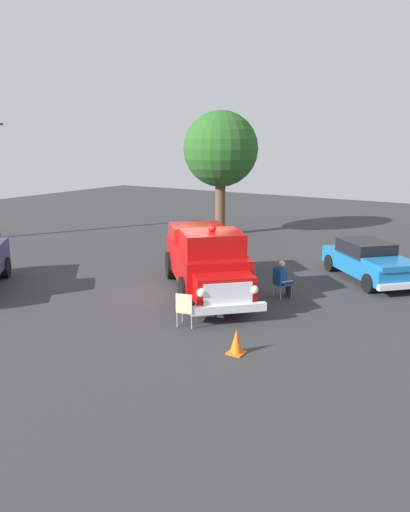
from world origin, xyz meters
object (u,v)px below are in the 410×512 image
lawn_chair_by_car (185,307)px  classic_hot_rod (370,261)px  vintage_fire_truck (206,259)px  spectator_seated (283,277)px  traffic_cone (236,342)px  oak_tree_left (221,150)px  lawn_chair_near_truck (280,281)px

lawn_chair_by_car → classic_hot_rod: bearing=-113.0°
vintage_fire_truck → classic_hot_rod: vintage_fire_truck is taller
classic_hot_rod → lawn_chair_by_car: (3.24, 7.64, -0.16)m
lawn_chair_by_car → spectator_seated: bearing=-107.9°
classic_hot_rod → lawn_chair_by_car: 8.30m
lawn_chair_by_car → traffic_cone: bearing=159.7°
oak_tree_left → traffic_cone: oak_tree_left is taller
classic_hot_rod → traffic_cone: 8.49m
spectator_seated → oak_tree_left: size_ratio=0.19×
classic_hot_rod → traffic_cone: (1.17, 8.40, -0.44)m
lawn_chair_near_truck → oak_tree_left: size_ratio=0.15×
vintage_fire_truck → spectator_seated: bearing=-160.0°
lawn_chair_near_truck → oak_tree_left: (7.34, -8.47, 4.12)m
classic_hot_rod → oak_tree_left: size_ratio=0.65×
spectator_seated → traffic_cone: spectator_seated is taller
lawn_chair_by_car → lawn_chair_near_truck: bearing=-107.4°
vintage_fire_truck → oak_tree_left: (4.91, -9.27, 3.51)m
lawn_chair_near_truck → spectator_seated: 0.17m
vintage_fire_truck → lawn_chair_near_truck: size_ratio=5.68×
oak_tree_left → traffic_cone: 16.07m
vintage_fire_truck → oak_tree_left: 11.06m
vintage_fire_truck → classic_hot_rod: size_ratio=1.32×
vintage_fire_truck → oak_tree_left: bearing=-62.1°
classic_hot_rod → lawn_chair_by_car: size_ratio=4.31×
vintage_fire_truck → spectator_seated: (-2.50, -0.91, -0.50)m
vintage_fire_truck → lawn_chair_near_truck: (-2.43, -0.80, -0.61)m
lawn_chair_near_truck → lawn_chair_by_car: same height
classic_hot_rod → spectator_seated: classic_hot_rod is taller
spectator_seated → classic_hot_rod: bearing=-118.0°
spectator_seated → oak_tree_left: bearing=-48.5°
lawn_chair_near_truck → traffic_cone: 4.71m
traffic_cone → lawn_chair_near_truck: bearing=-79.5°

